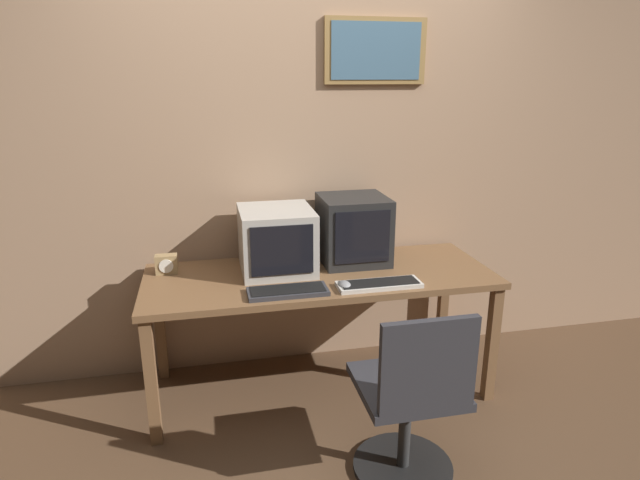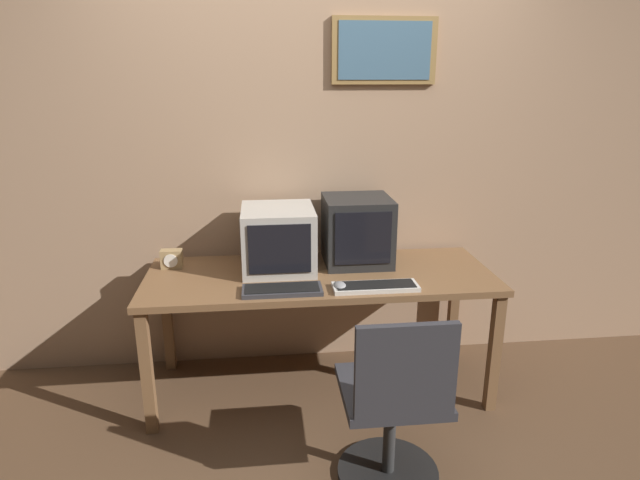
{
  "view_description": "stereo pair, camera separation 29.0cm",
  "coord_description": "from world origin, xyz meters",
  "px_view_note": "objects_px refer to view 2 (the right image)",
  "views": [
    {
      "loc": [
        -0.59,
        -1.89,
        1.77
      ],
      "look_at": [
        0.0,
        0.81,
        0.91
      ],
      "focal_mm": 30.0,
      "sensor_mm": 36.0,
      "label": 1
    },
    {
      "loc": [
        -0.3,
        -1.94,
        1.77
      ],
      "look_at": [
        0.0,
        0.81,
        0.91
      ],
      "focal_mm": 30.0,
      "sensor_mm": 36.0,
      "label": 2
    }
  ],
  "objects_px": {
    "monitor_left": "(278,239)",
    "office_chair": "(394,411)",
    "keyboard_main": "(282,290)",
    "mouse_near_keyboard": "(340,286)",
    "desk_clock": "(172,259)",
    "keyboard_side": "(375,287)",
    "monitor_right": "(357,230)"
  },
  "relations": [
    {
      "from": "monitor_left",
      "to": "office_chair",
      "type": "bearing_deg",
      "value": -63.85
    },
    {
      "from": "keyboard_main",
      "to": "mouse_near_keyboard",
      "type": "xyz_separation_m",
      "value": [
        0.29,
        0.0,
        0.01
      ]
    },
    {
      "from": "desk_clock",
      "to": "keyboard_side",
      "type": "bearing_deg",
      "value": -21.91
    },
    {
      "from": "mouse_near_keyboard",
      "to": "desk_clock",
      "type": "bearing_deg",
      "value": 154.73
    },
    {
      "from": "mouse_near_keyboard",
      "to": "monitor_left",
      "type": "bearing_deg",
      "value": 129.97
    },
    {
      "from": "monitor_left",
      "to": "mouse_near_keyboard",
      "type": "bearing_deg",
      "value": -50.03
    },
    {
      "from": "monitor_left",
      "to": "desk_clock",
      "type": "height_order",
      "value": "monitor_left"
    },
    {
      "from": "monitor_right",
      "to": "desk_clock",
      "type": "xyz_separation_m",
      "value": [
        -1.06,
        0.02,
        -0.14
      ]
    },
    {
      "from": "keyboard_side",
      "to": "desk_clock",
      "type": "height_order",
      "value": "desk_clock"
    },
    {
      "from": "monitor_left",
      "to": "keyboard_main",
      "type": "bearing_deg",
      "value": -89.43
    },
    {
      "from": "keyboard_main",
      "to": "mouse_near_keyboard",
      "type": "height_order",
      "value": "mouse_near_keyboard"
    },
    {
      "from": "monitor_right",
      "to": "keyboard_main",
      "type": "distance_m",
      "value": 0.63
    },
    {
      "from": "desk_clock",
      "to": "keyboard_main",
      "type": "bearing_deg",
      "value": -35.05
    },
    {
      "from": "monitor_left",
      "to": "keyboard_side",
      "type": "xyz_separation_m",
      "value": [
        0.48,
        -0.37,
        -0.16
      ]
    },
    {
      "from": "monitor_left",
      "to": "keyboard_side",
      "type": "bearing_deg",
      "value": -37.27
    },
    {
      "from": "keyboard_main",
      "to": "desk_clock",
      "type": "xyz_separation_m",
      "value": [
        -0.61,
        0.43,
        0.04
      ]
    },
    {
      "from": "office_chair",
      "to": "desk_clock",
      "type": "bearing_deg",
      "value": 136.74
    },
    {
      "from": "mouse_near_keyboard",
      "to": "office_chair",
      "type": "height_order",
      "value": "office_chair"
    },
    {
      "from": "keyboard_main",
      "to": "office_chair",
      "type": "bearing_deg",
      "value": -51.65
    },
    {
      "from": "keyboard_side",
      "to": "mouse_near_keyboard",
      "type": "bearing_deg",
      "value": 176.67
    },
    {
      "from": "monitor_right",
      "to": "keyboard_main",
      "type": "relative_size",
      "value": 0.95
    },
    {
      "from": "keyboard_side",
      "to": "keyboard_main",
      "type": "bearing_deg",
      "value": 178.79
    },
    {
      "from": "monitor_right",
      "to": "desk_clock",
      "type": "bearing_deg",
      "value": 178.93
    },
    {
      "from": "monitor_right",
      "to": "desk_clock",
      "type": "height_order",
      "value": "monitor_right"
    },
    {
      "from": "keyboard_side",
      "to": "office_chair",
      "type": "xyz_separation_m",
      "value": [
        -0.03,
        -0.56,
        -0.35
      ]
    },
    {
      "from": "keyboard_side",
      "to": "monitor_right",
      "type": "bearing_deg",
      "value": 93.38
    },
    {
      "from": "keyboard_main",
      "to": "keyboard_side",
      "type": "xyz_separation_m",
      "value": [
        0.48,
        -0.01,
        0.0
      ]
    },
    {
      "from": "desk_clock",
      "to": "office_chair",
      "type": "relative_size",
      "value": 0.14
    },
    {
      "from": "monitor_right",
      "to": "office_chair",
      "type": "bearing_deg",
      "value": -90.1
    },
    {
      "from": "monitor_right",
      "to": "keyboard_main",
      "type": "xyz_separation_m",
      "value": [
        -0.45,
        -0.41,
        -0.18
      ]
    },
    {
      "from": "keyboard_main",
      "to": "mouse_near_keyboard",
      "type": "distance_m",
      "value": 0.29
    },
    {
      "from": "monitor_right",
      "to": "keyboard_side",
      "type": "height_order",
      "value": "monitor_right"
    }
  ]
}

